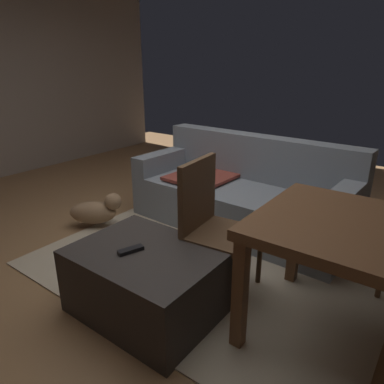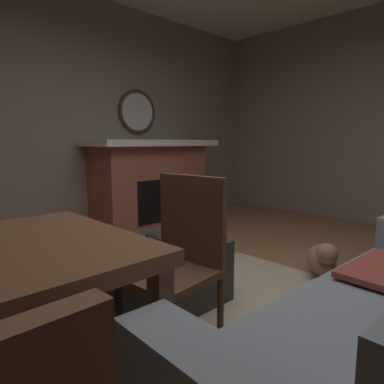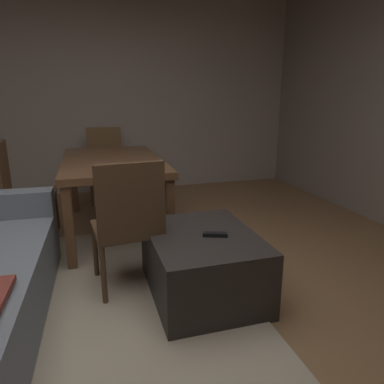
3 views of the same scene
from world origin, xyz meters
name	(u,v)px [view 1 (image 1 of 3)]	position (x,y,z in m)	size (l,w,h in m)	color
floor	(172,255)	(0.00, 0.00, 0.00)	(8.10, 8.10, 0.00)	olive
area_rug	(210,262)	(0.33, 0.09, 0.01)	(2.60, 2.00, 0.01)	tan
couch	(242,196)	(0.17, 0.87, 0.31)	(2.12, 0.93, 0.86)	slate
ottoman_coffee_table	(147,281)	(0.33, -0.63, 0.22)	(0.90, 0.69, 0.44)	#2D2826
tv_remote	(131,250)	(0.26, -0.70, 0.45)	(0.05, 0.16, 0.02)	black
dining_chair_west	(211,219)	(0.50, -0.17, 0.52)	(0.48, 0.48, 0.93)	#513823
small_dog	(96,211)	(-0.93, -0.02, 0.18)	(0.50, 0.44, 0.31)	#8C6B4C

